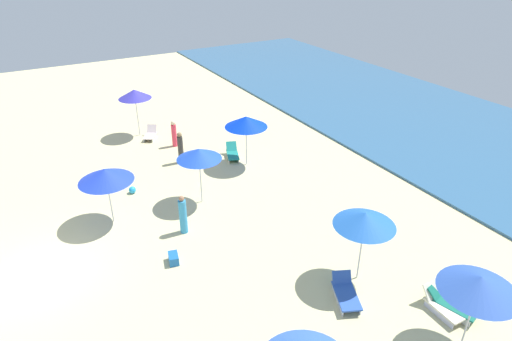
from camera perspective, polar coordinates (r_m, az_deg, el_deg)
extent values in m
plane|color=beige|center=(17.42, -25.94, -12.09)|extent=(60.00, 60.00, 0.00)
cube|color=#326088|center=(28.35, 26.47, 3.47)|extent=(60.00, 13.89, 0.12)
cylinder|color=silver|center=(22.39, -1.27, 3.22)|extent=(0.05, 0.05, 2.10)
cone|color=#0733E0|center=(21.87, -1.30, 6.38)|extent=(2.15, 2.15, 0.55)
cube|color=silver|center=(23.40, -3.65, 1.75)|extent=(1.11, 0.45, 0.20)
cube|color=silver|center=(23.45, -2.44, 1.84)|extent=(1.11, 0.45, 0.20)
cube|color=#1B8375|center=(23.37, -3.05, 2.08)|extent=(1.42, 1.01, 0.06)
cube|color=#1B8375|center=(23.82, -3.22, 3.14)|extent=(0.61, 0.68, 0.44)
cylinder|color=silver|center=(14.22, 25.97, -16.89)|extent=(0.05, 0.05, 2.04)
cone|color=#2D53AD|center=(13.42, 27.10, -12.99)|extent=(2.15, 2.15, 0.48)
cube|color=silver|center=(15.50, 23.91, -16.62)|extent=(1.20, 0.37, 0.24)
cube|color=silver|center=(15.91, 24.73, -15.48)|extent=(1.20, 0.37, 0.24)
cube|color=#186C59|center=(15.60, 24.44, -15.64)|extent=(1.50, 1.00, 0.06)
cube|color=#186C59|center=(15.62, 22.38, -14.23)|extent=(0.54, 0.70, 0.39)
cube|color=silver|center=(15.35, 22.64, -16.85)|extent=(1.12, 0.08, 0.22)
cube|color=silver|center=(15.72, 24.08, -15.98)|extent=(1.12, 0.08, 0.22)
cube|color=#ECE1C5|center=(15.44, 23.47, -16.03)|extent=(1.27, 0.72, 0.06)
cube|color=#ECE1C5|center=(15.54, 22.03, -14.26)|extent=(0.42, 0.66, 0.48)
cylinder|color=silver|center=(18.78, -18.42, -3.85)|extent=(0.05, 0.05, 1.92)
cone|color=blue|center=(18.19, -19.00, -0.54)|extent=(2.17, 2.17, 0.54)
cylinder|color=silver|center=(19.25, -7.20, -1.33)|extent=(0.05, 0.05, 2.13)
cone|color=blue|center=(18.65, -7.43, 2.16)|extent=(1.93, 1.93, 0.47)
cylinder|color=silver|center=(15.34, 13.41, -10.30)|extent=(0.05, 0.05, 2.20)
cone|color=blue|center=(14.57, 13.98, -6.16)|extent=(2.04, 2.04, 0.47)
cube|color=silver|center=(14.94, 10.57, -16.16)|extent=(1.14, 0.53, 0.23)
cube|color=silver|center=(15.09, 12.71, -15.89)|extent=(1.14, 0.53, 0.23)
cube|color=#2E56B3|center=(14.92, 11.70, -15.62)|extent=(1.51, 1.15, 0.06)
cube|color=#2E56B3|center=(15.23, 11.09, -13.48)|extent=(0.52, 0.70, 0.42)
cylinder|color=silver|center=(26.81, -15.14, 6.72)|extent=(0.05, 0.05, 2.29)
cone|color=#3733AD|center=(26.35, -15.52, 9.57)|extent=(1.88, 1.88, 0.52)
cube|color=silver|center=(26.55, -14.10, 4.19)|extent=(0.88, 0.57, 0.18)
cube|color=silver|center=(26.42, -13.07, 4.19)|extent=(0.88, 0.57, 0.18)
cube|color=silver|center=(26.44, -13.62, 4.43)|extent=(1.26, 1.09, 0.06)
cube|color=silver|center=(26.81, -13.40, 5.30)|extent=(0.57, 0.64, 0.47)
cylinder|color=#3794CD|center=(17.56, -9.46, -5.93)|extent=(0.37, 0.37, 1.46)
sphere|color=#9D6C4F|center=(17.12, -9.67, -3.63)|extent=(0.21, 0.21, 0.21)
cylinder|color=#F33B54|center=(25.07, -10.59, 4.50)|extent=(0.32, 0.32, 1.28)
sphere|color=beige|center=(24.78, -10.74, 6.10)|extent=(0.26, 0.26, 0.26)
cylinder|color=#373533|center=(23.05, -9.77, 2.68)|extent=(0.39, 0.39, 1.46)
sphere|color=#8C704C|center=(22.71, -9.94, 4.60)|extent=(0.25, 0.25, 0.25)
cube|color=#1C62AC|center=(16.43, -10.67, -11.17)|extent=(0.61, 0.45, 0.34)
sphere|color=#259DDA|center=(20.98, -15.78, -2.44)|extent=(0.33, 0.33, 0.33)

